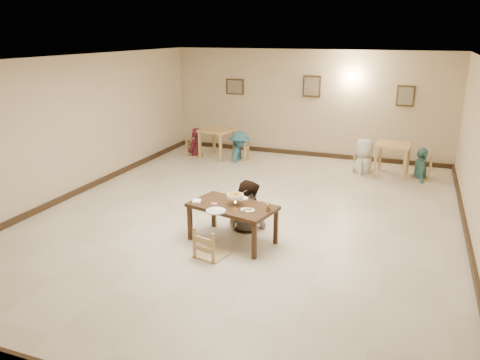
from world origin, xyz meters
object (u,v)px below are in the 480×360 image
at_px(bg_chair_ll, 195,140).
at_px(bg_diner_a, 195,128).
at_px(bg_chair_rr, 422,159).
at_px(bg_table_right, 393,149).
at_px(main_table, 232,209).
at_px(drink_glass, 268,207).
at_px(bg_table_left, 217,134).
at_px(bg_diner_c, 365,139).
at_px(chair_near, 211,228).
at_px(chair_far, 249,204).
at_px(bg_diner_d, 423,148).
at_px(bg_chair_rl, 364,155).
at_px(bg_chair_lr, 240,143).
at_px(curry_warmer, 235,196).
at_px(bg_diner_b, 240,131).
at_px(main_diner, 247,180).

distance_m(bg_chair_ll, bg_diner_a, 0.35).
bearing_deg(bg_chair_rr, bg_table_right, -91.09).
bearing_deg(main_table, bg_table_right, 78.54).
relative_size(drink_glass, bg_table_left, 0.15).
bearing_deg(bg_diner_c, bg_table_right, 91.42).
distance_m(main_table, bg_table_right, 5.53).
xyz_separation_m(chair_near, bg_chair_ll, (-3.05, 5.68, -0.02)).
bearing_deg(chair_far, bg_diner_d, 76.52).
distance_m(bg_chair_rl, bg_chair_rr, 1.38).
distance_m(chair_far, drink_glass, 1.02).
bearing_deg(main_table, drink_glass, 9.50).
height_order(bg_chair_lr, bg_diner_a, bg_diner_a).
distance_m(main_table, bg_diner_a, 5.97).
relative_size(curry_warmer, bg_chair_ll, 0.34).
bearing_deg(drink_glass, bg_diner_c, 79.35).
bearing_deg(chair_far, bg_diner_c, 91.24).
relative_size(bg_diner_b, bg_diner_d, 1.05).
bearing_deg(main_diner, bg_diner_b, -45.82).
bearing_deg(bg_chair_rr, chair_far, -34.30).
bearing_deg(bg_chair_ll, bg_chair_rr, -93.07).
xyz_separation_m(bg_diner_b, bg_diner_c, (3.40, 0.02, 0.06)).
relative_size(main_diner, bg_chair_ll, 1.97).
bearing_deg(bg_chair_ll, bg_table_right, -92.95).
height_order(curry_warmer, bg_diner_b, bg_diner_b).
bearing_deg(bg_chair_rr, main_table, -30.59).
xyz_separation_m(main_diner, curry_warmer, (0.01, -0.63, -0.09)).
relative_size(curry_warmer, bg_diner_a, 0.19).
xyz_separation_m(main_diner, bg_table_left, (-2.51, 4.41, -0.22)).
xyz_separation_m(bg_chair_rr, bg_diner_b, (-4.78, 0.05, 0.32)).
height_order(main_table, bg_chair_rr, bg_chair_rr).
bearing_deg(bg_chair_lr, curry_warmer, 16.43).
xyz_separation_m(chair_far, drink_glass, (0.61, -0.76, 0.30)).
xyz_separation_m(main_diner, bg_chair_rl, (1.58, 4.42, -0.46)).
relative_size(chair_far, bg_table_left, 0.92).
distance_m(main_table, bg_chair_rl, 5.34).
bearing_deg(chair_far, bg_chair_ll, 147.47).
bearing_deg(main_diner, bg_chair_ll, -32.30).
relative_size(bg_table_left, bg_chair_rr, 0.97).
bearing_deg(chair_far, bg_table_right, 83.35).
distance_m(bg_table_right, bg_chair_rr, 0.71).
relative_size(drink_glass, bg_chair_ll, 0.16).
distance_m(chair_far, bg_chair_ll, 5.39).
bearing_deg(bg_chair_rr, main_diner, -34.05).
relative_size(bg_chair_ll, bg_chair_rl, 1.02).
xyz_separation_m(curry_warmer, bg_table_right, (2.26, 5.00, -0.15)).
distance_m(bg_table_right, bg_diner_b, 4.10).
distance_m(main_diner, bg_table_left, 5.07).
bearing_deg(main_diner, chair_far, -78.54).
bearing_deg(curry_warmer, bg_chair_ll, 122.51).
bearing_deg(bg_diner_b, bg_chair_rl, -101.52).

